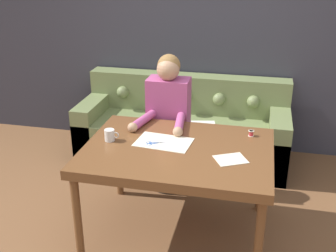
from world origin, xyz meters
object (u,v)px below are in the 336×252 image
object	(u,v)px
scissors	(155,143)
thread_spool	(251,133)
dining_table	(178,156)
person	(168,126)
mug	(110,135)
couch	(183,130)

from	to	relation	value
scissors	thread_spool	world-z (taller)	thread_spool
dining_table	person	xyz separation A→B (m)	(-0.22, 0.64, -0.04)
person	scissors	bearing A→B (deg)	-86.34
dining_table	thread_spool	bearing A→B (deg)	32.80
scissors	mug	xyz separation A→B (m)	(-0.35, -0.02, 0.04)
dining_table	person	bearing A→B (deg)	108.67
couch	thread_spool	distance (m)	1.30
person	scissors	distance (m)	0.62
dining_table	scissors	distance (m)	0.19
couch	scissors	world-z (taller)	couch
person	mug	bearing A→B (deg)	-116.23
mug	thread_spool	size ratio (longest dim) A/B	2.51
person	thread_spool	distance (m)	0.80
mug	thread_spool	xyz separation A→B (m)	(1.04, 0.32, -0.02)
couch	thread_spool	xyz separation A→B (m)	(0.71, -0.98, 0.46)
scissors	person	bearing A→B (deg)	93.66
person	scissors	xyz separation A→B (m)	(0.04, -0.60, 0.11)
couch	person	bearing A→B (deg)	-91.19
couch	person	size ratio (longest dim) A/B	1.69
dining_table	scissors	xyz separation A→B (m)	(-0.18, 0.04, 0.07)
couch	thread_spool	size ratio (longest dim) A/B	47.76
thread_spool	dining_table	bearing A→B (deg)	-147.20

